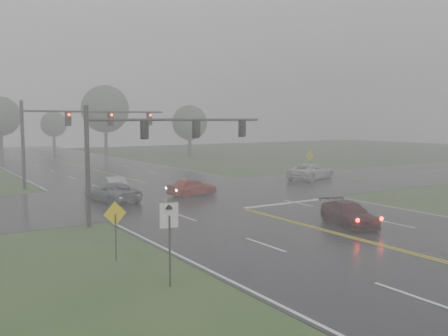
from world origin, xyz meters
TOP-DOWN VIEW (x-y plane):
  - ground at (0.00, 0.00)m, footprint 180.00×180.00m
  - main_road at (0.00, 20.00)m, footprint 18.00×160.00m
  - cross_street at (0.00, 22.00)m, footprint 120.00×14.00m
  - stop_bar at (4.50, 14.40)m, footprint 8.50×0.50m
  - sedan_maroon at (2.04, 6.96)m, footprint 3.00×4.74m
  - sedan_red at (-0.03, 21.05)m, footprint 4.07×1.89m
  - sedan_silver at (-4.64, 25.51)m, footprint 1.99×4.24m
  - car_grey at (-6.24, 21.67)m, footprint 3.20×5.28m
  - pickup_white at (14.82, 23.89)m, footprint 6.15×4.15m
  - signal_gantry_near at (-6.70, 14.33)m, footprint 11.47×0.29m
  - signal_gantry_far at (-6.25, 31.54)m, footprint 12.87×0.38m
  - sign_diamond_west at (-11.26, 7.36)m, footprint 1.03×0.17m
  - sign_arrow_white at (-10.83, 3.23)m, footprint 0.66×0.14m
  - sign_diamond_east at (14.54, 23.84)m, footprint 1.21×0.31m
  - tree_ne_a at (9.60, 67.67)m, footprint 7.79×7.79m
  - tree_n_mid at (-4.80, 77.97)m, footprint 6.57×6.57m
  - tree_e_near at (19.39, 56.78)m, footprint 5.50×5.50m
  - tree_n_far at (6.64, 89.51)m, footprint 5.03×5.03m

SIDE VIEW (x-z plane):
  - ground at x=0.00m, z-range 0.00..0.00m
  - main_road at x=0.00m, z-range -0.01..0.01m
  - cross_street at x=0.00m, z-range -0.01..0.01m
  - stop_bar at x=4.50m, z-range 0.00..0.00m
  - sedan_maroon at x=2.04m, z-range -0.64..0.64m
  - sedan_red at x=-0.03m, z-range -0.67..0.67m
  - sedan_silver at x=-4.64m, z-range -0.67..0.67m
  - car_grey at x=-6.24m, z-range -0.69..0.69m
  - pickup_white at x=14.82m, z-range -0.78..0.78m
  - sign_diamond_west at x=-11.26m, z-range 0.43..2.92m
  - sign_diamond_east at x=14.54m, z-range 0.51..3.47m
  - sign_arrow_white at x=-10.83m, z-range 0.59..3.56m
  - signal_gantry_near at x=-6.70m, z-range 1.32..7.94m
  - tree_n_far at x=6.64m, z-range 1.15..8.55m
  - signal_gantry_far at x=-6.25m, z-range 1.49..8.91m
  - tree_e_near at x=19.39m, z-range 1.27..9.35m
  - tree_n_mid at x=-4.80m, z-range 1.52..11.17m
  - tree_ne_a at x=9.60m, z-range 1.81..13.25m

